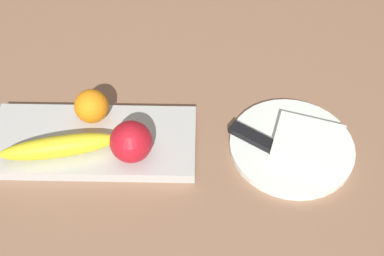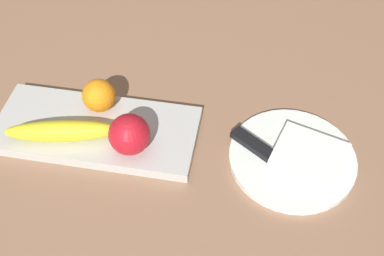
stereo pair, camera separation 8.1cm
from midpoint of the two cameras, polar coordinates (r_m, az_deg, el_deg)
The scene contains 8 objects.
ground_plane at distance 0.87m, azimuth -5.62°, elevation -0.80°, with size 2.40×2.40×0.00m, color #90684E.
fruit_tray at distance 0.87m, azimuth -8.97°, elevation -0.37°, with size 0.37×0.16×0.02m, color #BCBDBA.
apple at distance 0.79m, azimuth -4.73°, elevation -0.96°, with size 0.07×0.07×0.07m, color red.
banana at distance 0.84m, azimuth -12.92°, elevation -0.52°, with size 0.20×0.04×0.04m, color yellow.
orange_near_apple at distance 0.87m, azimuth -8.64°, elevation 3.78°, with size 0.06×0.06×0.06m, color orange.
dinner_plate at distance 0.85m, azimuth 14.73°, elevation -3.72°, with size 0.22×0.22×0.01m, color white.
folded_napkin at distance 0.84m, azimuth 16.78°, elevation -3.33°, with size 0.12×0.10×0.02m, color white.
knife at distance 0.84m, azimuth 11.06°, elevation -2.62°, with size 0.16×0.12×0.01m.
Camera 2 is at (0.22, -0.53, 0.66)m, focal length 43.98 mm.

